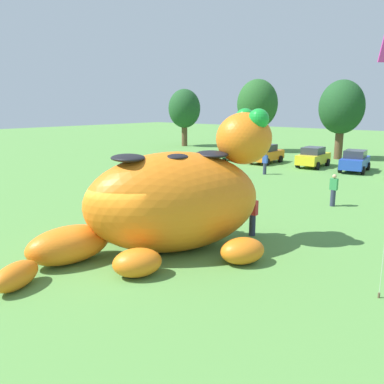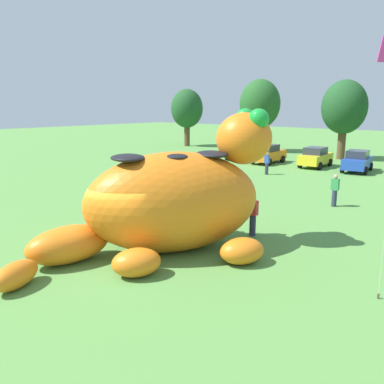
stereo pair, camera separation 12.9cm
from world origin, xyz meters
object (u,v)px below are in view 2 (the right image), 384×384
Objects in this scene: car_orange at (268,154)px; car_yellow at (315,157)px; car_green at (240,150)px; spectator_near_inflatable at (267,164)px; car_blue at (357,161)px; spectator_mid_field at (253,215)px; spectator_wandering at (211,213)px; spectator_by_cars at (335,191)px; giant_inflatable_creature at (174,200)px.

car_orange is 0.99× the size of car_yellow.
spectator_near_inflatable is at bearing -42.29° from car_green.
car_yellow is (4.28, 0.69, 0.00)m from car_orange.
spectator_mid_field is (2.54, -19.18, -0.01)m from car_blue.
spectator_mid_field is 1.00× the size of spectator_wandering.
car_green is 2.55× the size of spectator_by_cars.
car_blue is 2.53× the size of spectator_mid_field.
giant_inflatable_creature reaches higher than spectator_by_cars.
car_green is at bearing 125.82° from spectator_mid_field.
car_blue is 20.07m from spectator_wandering.
car_green is 23.75m from spectator_mid_field.
car_blue reaches higher than spectator_wandering.
car_green is (-12.62, 22.58, -1.02)m from giant_inflatable_creature.
car_green reaches higher than spectator_by_cars.
car_yellow is 6.17m from spectator_near_inflatable.
spectator_near_inflatable is (-1.17, -6.06, -0.01)m from car_yellow.
spectator_near_inflatable and spectator_wandering have the same top height.
car_orange is 2.43× the size of spectator_near_inflatable.
giant_inflatable_creature reaches higher than car_yellow.
spectator_near_inflatable is at bearing 109.95° from giant_inflatable_creature.
spectator_near_inflatable is (-4.74, -5.94, -0.01)m from car_blue.
giant_inflatable_creature reaches higher than spectator_wandering.
spectator_near_inflatable is at bearing 141.34° from spectator_by_cars.
car_yellow is at bearing 107.60° from spectator_mid_field.
spectator_by_cars is (0.58, 6.95, 0.00)m from spectator_mid_field.
car_blue is at bearing -1.95° from car_yellow.
spectator_near_inflatable is 15.12m from spectator_mid_field.
giant_inflatable_creature is at bearing -86.78° from car_blue.
car_orange is 0.96× the size of car_blue.
spectator_mid_field is 1.00× the size of spectator_by_cars.
spectator_wandering is (-2.07, -7.80, 0.00)m from spectator_by_cars.
spectator_near_inflatable is at bearing -100.88° from car_yellow.
spectator_by_cars is 8.07m from spectator_wandering.
spectator_by_cars is (14.48, -12.31, -0.01)m from car_green.
car_yellow is at bearing 102.09° from giant_inflatable_creature.
car_green is 2.55× the size of spectator_mid_field.
car_orange is 2.43× the size of spectator_by_cars.
giant_inflatable_creature is 2.31× the size of car_green.
spectator_wandering is (1.05, -20.04, -0.01)m from car_blue.
giant_inflatable_creature is at bearing -77.91° from car_yellow.
giant_inflatable_creature is 23.78m from car_orange.
car_green is at bearing -179.65° from car_yellow.
spectator_mid_field is (1.28, 3.32, -1.03)m from giant_inflatable_creature.
car_green is 2.55× the size of spectator_wandering.
giant_inflatable_creature is at bearing -85.05° from spectator_wandering.
car_blue is at bearing 104.33° from spectator_by_cars.
spectator_mid_field and spectator_by_cars have the same top height.
car_green is at bearing 137.71° from spectator_near_inflatable.
giant_inflatable_creature reaches higher than car_blue.
car_orange is 21.41m from spectator_wandering.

